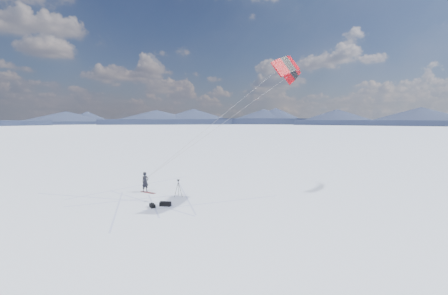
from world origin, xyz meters
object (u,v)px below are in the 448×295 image
Objects in this scene: tripod at (178,186)px; gear_bag_b at (152,206)px; snowkiter at (145,192)px; snowboard at (148,192)px; gear_bag_a at (165,204)px.

gear_bag_b is at bearing -91.64° from tripod.
snowboard is at bearing -96.10° from snowkiter.
tripod reaches higher than snowboard.
tripod is 3.03m from gear_bag_a.
tripod reaches higher than snowkiter.
snowkiter is 1.22× the size of tripod.
tripod reaches higher than gear_bag_b.
gear_bag_a is (1.12, -2.71, -0.77)m from tripod.
tripod is 1.95× the size of gear_bag_b.
snowboard is 1.09× the size of tripod.
tripod is (3.17, 0.40, 0.91)m from snowboard.
gear_bag_b is (-0.54, -0.78, -0.03)m from gear_bag_a.
gear_bag_a is 0.95m from gear_bag_b.
snowkiter is at bearing 173.50° from tripod.
snowboard is at bearing 170.76° from gear_bag_b.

